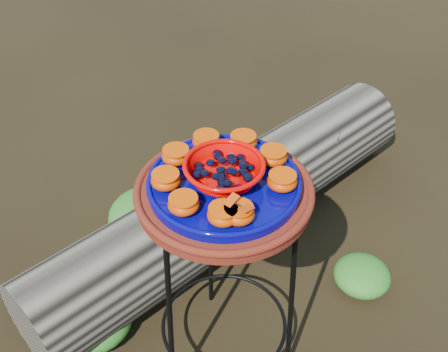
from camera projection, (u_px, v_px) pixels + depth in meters
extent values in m
plane|color=black|center=(224.00, 349.00, 1.92)|extent=(60.00, 60.00, 0.00)
cylinder|color=#540D06|center=(224.00, 193.00, 1.46)|extent=(0.46, 0.46, 0.04)
cylinder|color=#000865|center=(224.00, 184.00, 1.44)|extent=(0.39, 0.39, 0.03)
ellipsoid|color=#A50B00|center=(239.00, 214.00, 1.31)|extent=(0.08, 0.08, 0.04)
ellipsoid|color=#A50B00|center=(282.00, 181.00, 1.39)|extent=(0.08, 0.08, 0.04)
ellipsoid|color=#A50B00|center=(273.00, 157.00, 1.47)|extent=(0.08, 0.08, 0.04)
ellipsoid|color=#A50B00|center=(243.00, 142.00, 1.52)|extent=(0.08, 0.08, 0.04)
ellipsoid|color=#A50B00|center=(206.00, 141.00, 1.52)|extent=(0.08, 0.08, 0.04)
ellipsoid|color=#A50B00|center=(176.00, 156.00, 1.47)|extent=(0.08, 0.08, 0.04)
ellipsoid|color=#A50B00|center=(166.00, 180.00, 1.40)|extent=(0.08, 0.08, 0.04)
ellipsoid|color=#A50B00|center=(184.00, 204.00, 1.33)|extent=(0.08, 0.08, 0.04)
ellipsoid|color=#A50B00|center=(223.00, 215.00, 1.30)|extent=(0.08, 0.08, 0.04)
ellipsoid|color=#1F6E23|center=(91.00, 318.00, 1.93)|extent=(0.28, 0.28, 0.14)
ellipsoid|color=#1F6E23|center=(362.00, 275.00, 2.10)|extent=(0.21, 0.21, 0.11)
ellipsoid|color=#1F6E23|center=(150.00, 215.00, 2.30)|extent=(0.34, 0.34, 0.17)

